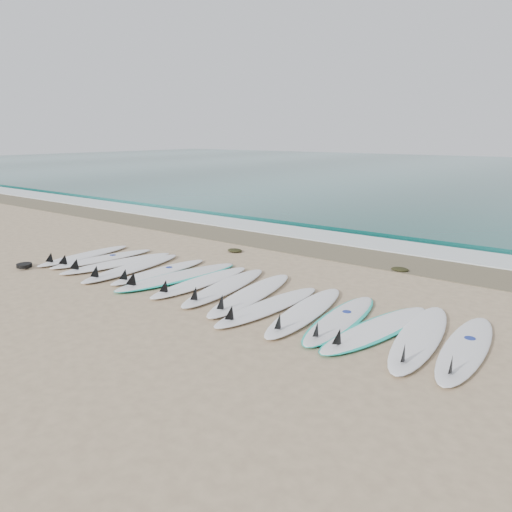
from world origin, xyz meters
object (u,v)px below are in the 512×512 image
Objects in this scene: surfboard_0 at (83,256)px; surfboard_7 at (224,287)px; leash_coil at (24,265)px; surfboard_14 at (465,349)px.

surfboard_0 is 4.24m from surfboard_7.
surfboard_0 is 0.91× the size of surfboard_7.
leash_coil is (-0.24, -1.28, -0.01)m from surfboard_0.
surfboard_14 reaches higher than surfboard_0.
surfboard_0 is 1.30m from leash_coil.
surfboard_14 is 5.76× the size of leash_coil.
leash_coil is at bearing -171.67° from surfboard_7.
surfboard_14 is at bearing -10.51° from surfboard_7.
surfboard_14 is 8.92m from leash_coil.
surfboard_0 reaches higher than leash_coil.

